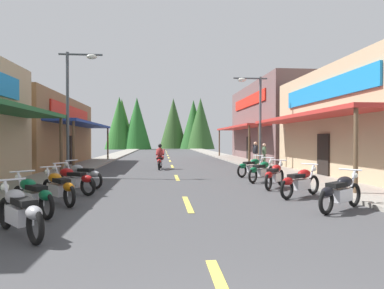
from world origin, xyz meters
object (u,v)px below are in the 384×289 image
object	(u,v)px
motorcycle_parked_left_0	(20,210)
pedestrian_waiting	(255,152)
motorcycle_parked_left_2	(58,187)
motorcycle_parked_right_4	(252,167)
streetlamp_right	(255,108)
pedestrian_by_shop	(264,153)
motorcycle_parked_right_3	(262,170)
motorcycle_parked_left_3	(72,180)
streetlamp_left	(74,96)
rider_cruising_lead	(160,159)
motorcycle_parked_left_1	(32,195)
motorcycle_parked_left_4	(81,175)
motorcycle_parked_right_1	(300,182)
motorcycle_parked_right_0	(341,192)
motorcycle_parked_right_2	(275,175)

from	to	relation	value
motorcycle_parked_left_0	pedestrian_waiting	xyz separation A→B (m)	(8.91, 15.40, 0.49)
motorcycle_parked_left_2	motorcycle_parked_right_4	bearing A→B (deg)	-87.62
streetlamp_right	pedestrian_by_shop	xyz separation A→B (m)	(1.28, 2.30, -2.78)
streetlamp_right	motorcycle_parked_right_3	xyz separation A→B (m)	(-1.28, -5.53, -3.20)
motorcycle_parked_right_3	motorcycle_parked_left_3	xyz separation A→B (m)	(-7.28, -2.68, 0.00)
streetlamp_left	rider_cruising_lead	xyz separation A→B (m)	(4.06, 4.22, -3.26)
pedestrian_by_shop	pedestrian_waiting	size ratio (longest dim) A/B	0.93
motorcycle_parked_left_1	motorcycle_parked_left_3	world-z (taller)	same
motorcycle_parked_left_4	pedestrian_waiting	bearing A→B (deg)	-102.33
pedestrian_waiting	rider_cruising_lead	bearing A→B (deg)	-6.32
motorcycle_parked_right_4	motorcycle_parked_left_1	world-z (taller)	same
streetlamp_right	motorcycle_parked_left_1	world-z (taller)	streetlamp_right
streetlamp_right	motorcycle_parked_left_2	bearing A→B (deg)	-130.52
motorcycle_parked_left_4	rider_cruising_lead	size ratio (longest dim) A/B	0.86
motorcycle_parked_right_3	motorcycle_parked_right_4	size ratio (longest dim) A/B	0.90
motorcycle_parked_right_1	motorcycle_parked_left_4	world-z (taller)	same
motorcycle_parked_right_4	rider_cruising_lead	bearing A→B (deg)	100.93
motorcycle_parked_right_0	pedestrian_waiting	xyz separation A→B (m)	(1.73, 13.78, 0.49)
motorcycle_parked_left_3	motorcycle_parked_left_1	bearing A→B (deg)	120.08
motorcycle_parked_left_4	pedestrian_by_shop	size ratio (longest dim) A/B	1.17
motorcycle_parked_right_2	motorcycle_parked_right_4	bearing A→B (deg)	33.27
streetlamp_left	motorcycle_parked_right_2	bearing A→B (deg)	-26.88
streetlamp_right	pedestrian_by_shop	bearing A→B (deg)	60.85
motorcycle_parked_left_2	pedestrian_waiting	bearing A→B (deg)	-75.81
streetlamp_left	motorcycle_parked_left_3	distance (m)	6.20
motorcycle_parked_left_1	streetlamp_left	bearing A→B (deg)	-36.52
motorcycle_parked_left_0	motorcycle_parked_left_2	size ratio (longest dim) A/B	0.97
motorcycle_parked_right_1	pedestrian_waiting	size ratio (longest dim) A/B	1.08
motorcycle_parked_left_1	pedestrian_waiting	xyz separation A→B (m)	(9.36, 13.58, 0.49)
motorcycle_parked_right_1	motorcycle_parked_left_3	xyz separation A→B (m)	(-7.33, 1.20, 0.00)
motorcycle_parked_left_3	pedestrian_waiting	distance (m)	13.99
rider_cruising_lead	pedestrian_by_shop	distance (m)	7.07
motorcycle_parked_right_3	motorcycle_parked_left_1	world-z (taller)	same
streetlamp_left	motorcycle_parked_left_0	world-z (taller)	streetlamp_left
motorcycle_parked_left_1	motorcycle_parked_right_3	bearing A→B (deg)	-96.07
motorcycle_parked_right_0	rider_cruising_lead	bearing A→B (deg)	75.21
motorcycle_parked_right_0	motorcycle_parked_left_3	bearing A→B (deg)	121.36
streetlamp_left	motorcycle_parked_left_3	world-z (taller)	streetlamp_left
motorcycle_parked_left_1	motorcycle_parked_right_0	bearing A→B (deg)	-135.44
streetlamp_left	motorcycle_parked_left_4	xyz separation A→B (m)	(1.14, -3.53, -3.42)
motorcycle_parked_right_1	streetlamp_left	bearing A→B (deg)	108.99
streetlamp_right	motorcycle_parked_left_4	world-z (taller)	streetlamp_right
streetlamp_left	motorcycle_parked_left_4	size ratio (longest dim) A/B	3.26
motorcycle_parked_right_2	motorcycle_parked_right_4	size ratio (longest dim) A/B	0.97
streetlamp_left	rider_cruising_lead	distance (m)	6.70
motorcycle_parked_left_3	motorcycle_parked_left_4	bearing A→B (deg)	-56.38
streetlamp_left	motorcycle_parked_right_0	xyz separation A→B (m)	(8.69, -8.32, -3.42)
streetlamp_left	motorcycle_parked_left_3	bearing A→B (deg)	-76.84
motorcycle_parked_right_3	pedestrian_by_shop	xyz separation A→B (m)	(2.56, 7.83, 0.42)
motorcycle_parked_right_1	rider_cruising_lead	world-z (taller)	rider_cruising_lead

